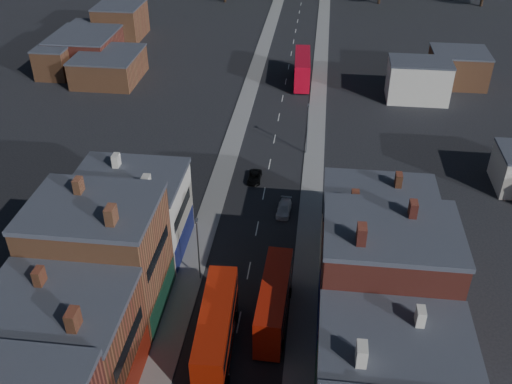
% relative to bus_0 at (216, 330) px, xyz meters
% --- Properties ---
extents(pavement_west, '(3.00, 200.00, 0.12)m').
position_rel_bus_0_xyz_m(pavement_west, '(-5.00, 29.94, -2.84)').
color(pavement_west, gray).
rests_on(pavement_west, ground).
extents(pavement_east, '(3.00, 200.00, 0.12)m').
position_rel_bus_0_xyz_m(pavement_east, '(8.00, 29.94, -2.84)').
color(pavement_east, gray).
rests_on(pavement_east, ground).
extents(lamp_post_2, '(0.25, 0.70, 8.12)m').
position_rel_bus_0_xyz_m(lamp_post_2, '(-3.70, 9.94, 1.80)').
color(lamp_post_2, slate).
rests_on(lamp_post_2, ground).
extents(lamp_post_3, '(0.25, 0.70, 8.12)m').
position_rel_bus_0_xyz_m(lamp_post_3, '(6.70, 39.94, 1.80)').
color(lamp_post_3, slate).
rests_on(lamp_post_3, ground).
extents(bus_0, '(3.60, 12.59, 5.38)m').
position_rel_bus_0_xyz_m(bus_0, '(0.00, 0.00, 0.00)').
color(bus_0, '#AB1D09').
rests_on(bus_0, ground).
extents(bus_1, '(3.15, 11.51, 4.94)m').
position_rel_bus_0_xyz_m(bus_1, '(5.00, 4.70, -0.24)').
color(bus_1, '#B81C0A').
rests_on(bus_1, ground).
extents(bus_2, '(3.63, 12.71, 5.44)m').
position_rel_bus_0_xyz_m(bus_2, '(4.59, 67.75, 0.03)').
color(bus_2, '#B7081B').
rests_on(bus_2, ground).
extents(car_2, '(1.88, 4.00, 1.11)m').
position_rel_bus_0_xyz_m(car_2, '(-0.20, 31.18, -2.35)').
color(car_2, black).
rests_on(car_2, ground).
extents(car_3, '(2.01, 4.37, 1.24)m').
position_rel_bus_0_xyz_m(car_3, '(4.57, 23.84, -2.29)').
color(car_3, silver).
rests_on(car_3, ground).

